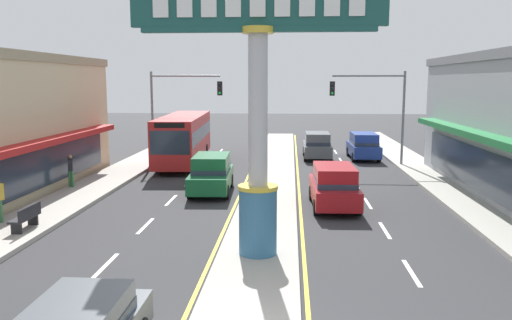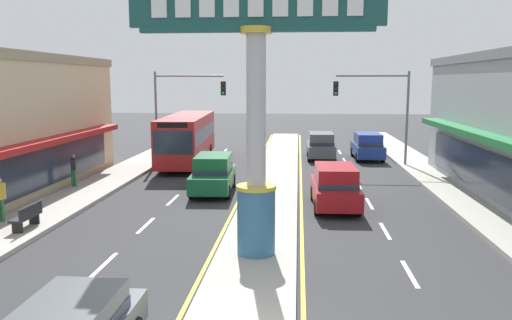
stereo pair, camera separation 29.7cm
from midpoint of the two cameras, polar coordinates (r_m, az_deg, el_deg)
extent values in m
cube|color=#A39E93|center=(28.59, 1.43, -2.44)|extent=(2.58, 52.00, 0.14)
cube|color=#ADA89E|center=(28.54, -17.58, -2.82)|extent=(2.64, 60.00, 0.18)
cube|color=#ADA89E|center=(27.80, 20.62, -3.28)|extent=(2.64, 60.00, 0.18)
cube|color=silver|center=(16.85, -16.66, -11.01)|extent=(0.14, 2.20, 0.01)
cube|color=silver|center=(20.82, -12.43, -7.06)|extent=(0.14, 2.20, 0.01)
cube|color=silver|center=(24.94, -9.62, -4.36)|extent=(0.14, 2.20, 0.01)
cube|color=silver|center=(29.15, -7.63, -2.43)|extent=(0.14, 2.20, 0.01)
cube|color=silver|center=(33.40, -6.15, -0.99)|extent=(0.14, 2.20, 0.01)
cube|color=silver|center=(37.69, -5.00, 0.13)|extent=(0.14, 2.20, 0.01)
cube|color=silver|center=(42.00, -4.09, 1.02)|extent=(0.14, 2.20, 0.01)
cube|color=silver|center=(16.21, 16.18, -11.78)|extent=(0.14, 2.20, 0.01)
cube|color=silver|center=(20.31, 13.53, -7.49)|extent=(0.14, 2.20, 0.01)
cube|color=silver|center=(24.52, 11.81, -4.65)|extent=(0.14, 2.20, 0.01)
cube|color=silver|center=(28.78, 10.61, -2.65)|extent=(0.14, 2.20, 0.01)
cube|color=silver|center=(33.08, 9.72, -1.16)|extent=(0.14, 2.20, 0.01)
cube|color=silver|center=(37.41, 9.04, -0.01)|extent=(0.14, 2.20, 0.01)
cube|color=silver|center=(41.75, 8.50, 0.90)|extent=(0.14, 2.20, 0.01)
cube|color=yellow|center=(28.70, -1.51, -2.53)|extent=(0.12, 52.00, 0.01)
cube|color=yellow|center=(28.58, 4.38, -2.60)|extent=(0.12, 52.00, 0.01)
cylinder|color=#33668C|center=(16.52, -0.32, -6.75)|extent=(1.20, 1.20, 2.08)
cylinder|color=gold|center=(16.26, -0.32, -3.00)|extent=(1.26, 1.26, 0.12)
cylinder|color=#B7B7BC|center=(15.95, -0.33, 5.52)|extent=(0.60, 0.60, 4.95)
cylinder|color=gold|center=(15.99, -0.33, 14.04)|extent=(0.96, 0.96, 0.20)
cube|color=#194C47|center=(16.07, -0.34, 16.54)|extent=(7.67, 0.24, 1.20)
cube|color=#194C47|center=(16.00, -0.33, 14.12)|extent=(7.05, 0.29, 0.16)
cube|color=white|center=(16.39, -10.95, 16.23)|extent=(0.46, 0.06, 0.66)
cube|color=white|center=(16.23, -8.37, 16.37)|extent=(0.46, 0.06, 0.66)
cube|color=white|center=(16.10, -5.75, 16.48)|extent=(0.46, 0.06, 0.66)
cube|color=white|center=(16.00, -3.08, 16.56)|extent=(0.46, 0.06, 0.66)
cube|color=white|center=(15.93, -0.38, 16.61)|extent=(0.46, 0.06, 0.66)
cube|color=white|center=(15.89, 2.34, 16.62)|extent=(0.46, 0.06, 0.66)
cube|color=white|center=(15.89, 5.07, 16.60)|extent=(0.46, 0.06, 0.66)
cube|color=white|center=(15.92, 7.78, 16.54)|extent=(0.46, 0.06, 0.66)
cube|color=white|center=(15.98, 10.48, 16.44)|extent=(0.46, 0.06, 0.66)
cube|color=#B21E1E|center=(26.43, -22.30, 1.84)|extent=(0.90, 16.38, 0.30)
cube|color=#283342|center=(26.77, -22.94, -0.78)|extent=(0.08, 15.80, 2.00)
cube|color=#1E7038|center=(25.03, 22.91, 2.48)|extent=(0.90, 18.50, 0.30)
cube|color=#283342|center=(25.38, 23.56, -1.30)|extent=(0.08, 17.85, 2.00)
cylinder|color=slate|center=(35.81, -11.53, 4.52)|extent=(0.16, 0.16, 6.20)
cylinder|color=slate|center=(35.18, -7.99, 9.11)|extent=(4.62, 0.12, 0.12)
cube|color=black|center=(34.63, -4.24, 7.84)|extent=(0.32, 0.24, 0.92)
sphere|color=black|center=(34.49, -4.27, 8.33)|extent=(0.17, 0.17, 0.17)
sphere|color=black|center=(34.49, -4.27, 7.83)|extent=(0.17, 0.17, 0.17)
sphere|color=#19D83F|center=(34.50, -4.26, 7.33)|extent=(0.17, 0.17, 0.17)
cylinder|color=slate|center=(35.07, 15.59, 4.30)|extent=(0.16, 0.16, 6.20)
cylinder|color=slate|center=(34.59, 11.99, 9.01)|extent=(4.62, 0.12, 0.12)
cube|color=black|center=(34.18, 8.11, 7.76)|extent=(0.32, 0.24, 0.92)
sphere|color=black|center=(34.04, 8.14, 8.26)|extent=(0.17, 0.17, 0.17)
sphere|color=black|center=(34.04, 8.13, 7.76)|extent=(0.17, 0.17, 0.17)
sphere|color=#19D83F|center=(34.05, 8.12, 7.26)|extent=(0.17, 0.17, 0.17)
cube|color=#B21E1E|center=(35.79, -8.14, 2.54)|extent=(3.16, 11.33, 2.90)
cube|color=#283342|center=(35.76, -8.15, 3.01)|extent=(3.17, 11.11, 0.90)
cube|color=#283342|center=(30.31, -9.70, 1.88)|extent=(2.30, 0.22, 1.40)
cube|color=black|center=(30.21, -9.75, 3.76)|extent=(1.75, 0.18, 0.30)
cylinder|color=black|center=(32.40, -6.98, -0.45)|extent=(0.34, 0.97, 0.96)
cylinder|color=black|center=(32.77, -10.97, -0.44)|extent=(0.34, 0.97, 0.96)
cylinder|color=black|center=(38.67, -5.78, 1.05)|extent=(0.34, 0.97, 0.96)
cylinder|color=black|center=(38.99, -9.14, 1.04)|extent=(0.34, 0.97, 0.96)
cube|color=#14562D|center=(26.18, -5.25, -2.10)|extent=(2.09, 4.67, 0.80)
cube|color=#14562D|center=(26.22, -5.23, -0.31)|extent=(1.79, 2.92, 0.80)
cube|color=#283342|center=(26.27, -5.22, -0.91)|extent=(1.83, 2.95, 0.24)
cylinder|color=black|center=(24.77, -3.61, -3.55)|extent=(0.25, 0.69, 0.68)
cylinder|color=black|center=(24.99, -7.61, -3.51)|extent=(0.25, 0.69, 0.68)
cylinder|color=black|center=(27.56, -3.09, -2.30)|extent=(0.25, 0.69, 0.68)
cylinder|color=black|center=(27.75, -6.69, -2.27)|extent=(0.25, 0.69, 0.68)
cube|color=#4C5156|center=(10.75, -19.67, -15.67)|extent=(1.55, 2.15, 0.60)
cube|color=maroon|center=(23.36, 8.14, -3.47)|extent=(2.03, 4.65, 0.80)
cube|color=maroon|center=(23.02, 8.23, -1.62)|extent=(1.75, 2.90, 0.80)
cube|color=#283342|center=(23.07, 8.21, -2.30)|extent=(1.79, 2.93, 0.24)
cylinder|color=black|center=(24.75, 5.77, -3.59)|extent=(0.24, 0.69, 0.68)
cylinder|color=black|center=(24.92, 9.79, -3.59)|extent=(0.24, 0.69, 0.68)
cylinder|color=black|center=(21.97, 6.22, -5.17)|extent=(0.24, 0.69, 0.68)
cylinder|color=black|center=(22.17, 10.75, -5.15)|extent=(0.24, 0.69, 0.68)
cube|color=navy|center=(38.14, 11.45, 1.14)|extent=(1.97, 4.63, 0.80)
cube|color=navy|center=(37.86, 11.52, 2.31)|extent=(1.72, 2.88, 0.80)
cube|color=#283342|center=(37.90, 11.51, 1.89)|extent=(1.76, 2.91, 0.24)
cylinder|color=black|center=(39.47, 9.87, 0.91)|extent=(0.23, 0.68, 0.68)
cylinder|color=black|center=(39.72, 12.38, 0.89)|extent=(0.23, 0.68, 0.68)
cylinder|color=black|center=(36.67, 10.41, 0.31)|extent=(0.23, 0.68, 0.68)
cylinder|color=black|center=(36.94, 13.10, 0.29)|extent=(0.23, 0.68, 0.68)
cube|color=#4C5156|center=(37.89, 6.48, 1.21)|extent=(1.91, 4.60, 0.80)
cube|color=#4C5156|center=(37.62, 6.52, 2.39)|extent=(1.68, 2.85, 0.80)
cube|color=#283342|center=(37.65, 6.51, 1.96)|extent=(1.71, 2.88, 0.24)
cylinder|color=black|center=(39.32, 5.11, 0.98)|extent=(0.22, 0.68, 0.68)
cylinder|color=black|center=(39.40, 7.65, 0.95)|extent=(0.22, 0.68, 0.68)
cylinder|color=black|center=(36.50, 5.21, 0.38)|extent=(0.22, 0.68, 0.68)
cylinder|color=black|center=(36.59, 7.95, 0.35)|extent=(0.22, 0.68, 0.68)
cube|color=#232328|center=(20.99, -24.41, -5.78)|extent=(0.48, 1.60, 0.08)
cube|color=#232328|center=(20.84, -23.94, -5.17)|extent=(0.06, 1.60, 0.40)
cube|color=black|center=(20.54, -25.16, -6.88)|extent=(0.38, 0.08, 0.36)
cube|color=black|center=(21.56, -23.62, -6.07)|extent=(0.38, 0.08, 0.36)
cylinder|color=#336B3D|center=(28.36, -20.02, -1.95)|extent=(0.14, 0.14, 0.86)
cylinder|color=#336B3D|center=(28.30, -19.77, -1.96)|extent=(0.14, 0.14, 0.86)
cube|color=black|center=(28.21, -19.97, -0.49)|extent=(0.33, 0.45, 0.60)
sphere|color=#8C6647|center=(28.15, -20.01, 0.33)|extent=(0.22, 0.22, 0.22)
cylinder|color=#336B3D|center=(22.38, -26.54, -5.06)|extent=(0.14, 0.14, 0.87)
camera|label=1|loc=(0.15, -90.43, -0.07)|focal=36.49mm
camera|label=2|loc=(0.15, 89.57, 0.07)|focal=36.49mm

